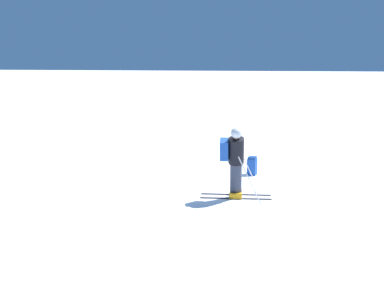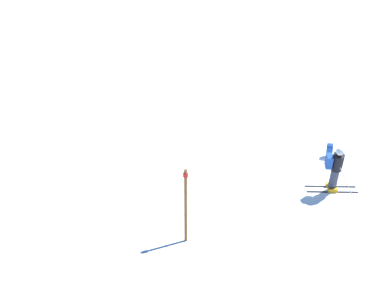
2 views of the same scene
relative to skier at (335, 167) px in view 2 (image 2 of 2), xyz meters
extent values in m
plane|color=white|center=(1.34, 0.02, -0.92)|extent=(300.00, 300.00, 0.00)
cube|color=black|center=(0.12, -0.01, -0.91)|extent=(0.34, 1.59, 0.01)
cube|color=black|center=(0.47, 0.04, -0.91)|extent=(0.34, 1.59, 0.01)
cube|color=orange|center=(0.12, -0.01, -0.84)|extent=(0.18, 0.30, 0.12)
cube|color=orange|center=(0.47, 0.04, -0.84)|extent=(0.18, 0.30, 0.12)
cylinder|color=#2D3342|center=(0.14, -0.01, -0.43)|extent=(0.51, 0.33, 0.79)
cylinder|color=black|center=(-0.06, -0.04, 0.20)|extent=(0.55, 0.41, 0.66)
sphere|color=tan|center=(-0.18, -0.06, 0.59)|extent=(0.30, 0.25, 0.27)
sphere|color=silver|center=(-0.19, -0.06, 0.61)|extent=(0.34, 0.29, 0.31)
cube|color=#194293|center=(-0.11, 0.22, 0.23)|extent=(0.42, 0.24, 0.50)
cylinder|color=#B7B7BC|center=(-0.25, -0.37, -0.40)|extent=(0.03, 0.53, 1.04)
cylinder|color=#B7B7BC|center=(0.58, -0.24, -0.34)|extent=(0.87, 0.40, 1.17)
cube|color=#194293|center=(2.72, -0.03, -0.70)|extent=(0.32, 0.25, 0.44)
cube|color=navy|center=(2.72, -0.03, -0.45)|extent=(0.29, 0.22, 0.06)
cylinder|color=brown|center=(-3.33, 3.94, 0.13)|extent=(0.08, 0.08, 2.09)
cylinder|color=red|center=(-3.33, 3.94, 1.02)|extent=(0.13, 0.13, 0.10)
camera|label=1|loc=(-11.38, -1.89, 2.13)|focal=50.00mm
camera|label=2|loc=(-15.04, 1.61, 7.02)|focal=50.00mm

